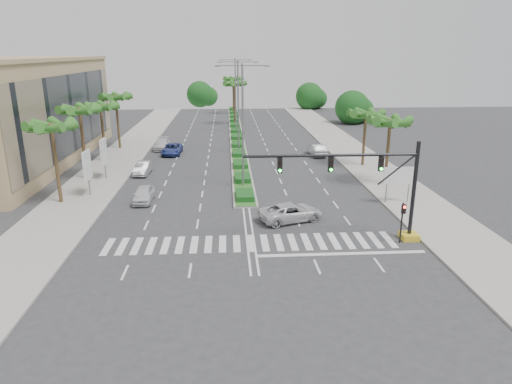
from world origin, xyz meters
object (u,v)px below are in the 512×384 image
Objects in this scene: car_parked_b at (143,168)px; car_parked_c at (172,149)px; car_right at (317,150)px; car_crossing at (291,212)px; car_parked_a at (144,194)px; car_parked_d at (162,144)px.

car_parked_c is at bearing 81.58° from car_parked_b.
car_right is (18.98, -1.91, 0.06)m from car_parked_c.
car_parked_b is at bearing 23.99° from car_crossing.
car_crossing is (12.64, -5.71, 0.02)m from car_parked_a.
car_parked_b is (-1.72, 9.90, -0.00)m from car_parked_a.
car_right reaches higher than car_crossing.
car_parked_d is at bearing 7.20° from car_crossing.
car_parked_a reaches higher than car_parked_b.
car_parked_c reaches higher than car_parked_b.
car_parked_a is 13.87m from car_crossing.
car_parked_d is 0.98× the size of car_crossing.
car_parked_a is 0.97× the size of car_parked_b.
car_right is (21.07, 8.15, 0.07)m from car_parked_b.
car_crossing is at bearing -62.42° from car_parked_c.
car_parked_d is 21.42m from car_right.
car_parked_b is 0.83× the size of car_parked_d.
car_crossing reaches higher than car_parked_b.
car_parked_d reaches higher than car_parked_a.
car_crossing is (12.28, -25.67, 0.01)m from car_parked_c.
car_right reaches higher than car_parked_c.
car_parked_a is 26.46m from car_right.
car_parked_c reaches higher than car_parked_a.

